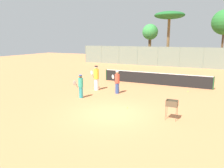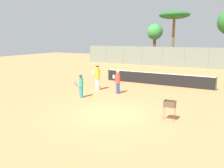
{
  "view_description": "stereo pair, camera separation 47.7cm",
  "coord_description": "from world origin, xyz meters",
  "px_view_note": "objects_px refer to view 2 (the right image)",
  "views": [
    {
      "loc": [
        4.9,
        -10.1,
        3.97
      ],
      "look_at": [
        -1.34,
        2.8,
        1.0
      ],
      "focal_mm": 35.0,
      "sensor_mm": 36.0,
      "label": 1
    },
    {
      "loc": [
        5.32,
        -9.88,
        3.97
      ],
      "look_at": [
        -1.34,
        2.8,
        1.0
      ],
      "focal_mm": 35.0,
      "sensor_mm": 36.0,
      "label": 2
    }
  ],
  "objects_px": {
    "ball_cart": "(170,105)",
    "parked_car": "(130,59)",
    "player_yellow_shirt": "(97,78)",
    "player_white_outfit": "(81,86)",
    "tennis_net": "(156,78)",
    "player_red_cap": "(118,82)"
  },
  "relations": [
    {
      "from": "player_yellow_shirt",
      "to": "ball_cart",
      "type": "relative_size",
      "value": 1.93
    },
    {
      "from": "tennis_net",
      "to": "player_yellow_shirt",
      "type": "relative_size",
      "value": 5.01
    },
    {
      "from": "parked_car",
      "to": "player_red_cap",
      "type": "bearing_deg",
      "value": -69.15
    },
    {
      "from": "tennis_net",
      "to": "player_red_cap",
      "type": "bearing_deg",
      "value": -110.03
    },
    {
      "from": "player_white_outfit",
      "to": "ball_cart",
      "type": "distance_m",
      "value": 6.54
    },
    {
      "from": "ball_cart",
      "to": "parked_car",
      "type": "height_order",
      "value": "parked_car"
    },
    {
      "from": "ball_cart",
      "to": "parked_car",
      "type": "xyz_separation_m",
      "value": [
        -12.38,
        23.94,
        -0.1
      ]
    },
    {
      "from": "parked_car",
      "to": "tennis_net",
      "type": "bearing_deg",
      "value": -59.54
    },
    {
      "from": "player_red_cap",
      "to": "ball_cart",
      "type": "bearing_deg",
      "value": 169.28
    },
    {
      "from": "player_yellow_shirt",
      "to": "ball_cart",
      "type": "xyz_separation_m",
      "value": [
        6.58,
        -3.94,
        -0.23
      ]
    },
    {
      "from": "ball_cart",
      "to": "tennis_net",
      "type": "bearing_deg",
      "value": 110.72
    },
    {
      "from": "player_red_cap",
      "to": "player_yellow_shirt",
      "type": "relative_size",
      "value": 0.87
    },
    {
      "from": "player_white_outfit",
      "to": "parked_car",
      "type": "xyz_separation_m",
      "value": [
        -6.01,
        22.48,
        -0.17
      ]
    },
    {
      "from": "player_yellow_shirt",
      "to": "parked_car",
      "type": "distance_m",
      "value": 20.82
    },
    {
      "from": "tennis_net",
      "to": "player_red_cap",
      "type": "distance_m",
      "value": 4.7
    },
    {
      "from": "tennis_net",
      "to": "player_yellow_shirt",
      "type": "bearing_deg",
      "value": -130.36
    },
    {
      "from": "player_red_cap",
      "to": "parked_car",
      "type": "bearing_deg",
      "value": -41.65
    },
    {
      "from": "player_yellow_shirt",
      "to": "parked_car",
      "type": "xyz_separation_m",
      "value": [
        -5.8,
        19.99,
        -0.34
      ]
    },
    {
      "from": "ball_cart",
      "to": "parked_car",
      "type": "distance_m",
      "value": 26.95
    },
    {
      "from": "player_white_outfit",
      "to": "ball_cart",
      "type": "relative_size",
      "value": 1.6
    },
    {
      "from": "player_yellow_shirt",
      "to": "player_white_outfit",
      "type": "bearing_deg",
      "value": 113.92
    },
    {
      "from": "player_yellow_shirt",
      "to": "player_red_cap",
      "type": "bearing_deg",
      "value": -168.75
    }
  ]
}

